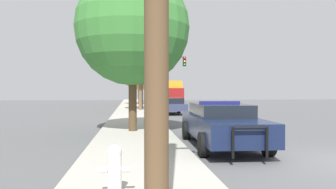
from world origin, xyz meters
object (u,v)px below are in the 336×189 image
(car_background_midblock, at_px, (171,105))
(tree_sidewalk_far, at_px, (139,70))
(fire_hydrant, at_px, (115,168))
(tree_sidewalk_mid, at_px, (140,56))
(box_truck, at_px, (174,91))
(traffic_cone, at_px, (162,172))
(traffic_light, at_px, (160,70))
(car_background_distant, at_px, (170,98))
(police_car, at_px, (221,123))
(tree_sidewalk_near, at_px, (133,29))

(car_background_midblock, bearing_deg, tree_sidewalk_far, 93.43)
(fire_hydrant, distance_m, tree_sidewalk_mid, 23.75)
(box_truck, xyz_separation_m, tree_sidewalk_far, (-5.76, -10.93, 2.60))
(traffic_cone, bearing_deg, tree_sidewalk_far, 89.14)
(box_truck, bearing_deg, traffic_light, 80.31)
(car_background_midblock, height_order, car_background_distant, car_background_midblock)
(tree_sidewalk_far, bearing_deg, police_car, -86.47)
(traffic_light, distance_m, tree_sidewalk_mid, 3.29)
(box_truck, distance_m, traffic_cone, 46.87)
(fire_hydrant, distance_m, traffic_light, 26.14)
(car_background_midblock, xyz_separation_m, box_truck, (3.70, 26.89, 1.08))
(traffic_light, height_order, tree_sidewalk_far, tree_sidewalk_far)
(box_truck, distance_m, tree_sidewalk_near, 38.76)
(box_truck, distance_m, tree_sidewalk_mid, 24.11)
(traffic_light, distance_m, car_background_distant, 20.04)
(police_car, bearing_deg, tree_sidewalk_mid, -82.01)
(traffic_cone, bearing_deg, police_car, 63.97)
(box_truck, bearing_deg, tree_sidewalk_near, 81.27)
(traffic_light, distance_m, traffic_cone, 26.02)
(box_truck, relative_size, tree_sidewalk_far, 1.12)
(tree_sidewalk_mid, relative_size, traffic_cone, 10.73)
(fire_hydrant, height_order, tree_sidewalk_far, tree_sidewalk_far)
(police_car, xyz_separation_m, tree_sidewalk_far, (-1.88, 30.55, 3.60))
(tree_sidewalk_near, bearing_deg, tree_sidewalk_mid, 87.11)
(tree_sidewalk_far, xyz_separation_m, traffic_cone, (-0.53, -35.50, -3.91))
(car_background_midblock, bearing_deg, box_truck, 78.25)
(fire_hydrant, height_order, traffic_cone, fire_hydrant)
(tree_sidewalk_near, bearing_deg, box_truck, 79.96)
(fire_hydrant, bearing_deg, tree_sidewalk_near, 87.69)
(tree_sidewalk_far, bearing_deg, fire_hydrant, -92.13)
(police_car, height_order, car_background_midblock, police_car)
(car_background_distant, bearing_deg, police_car, -95.24)
(car_background_distant, xyz_separation_m, traffic_cone, (-5.54, -45.24, -0.23))
(police_car, bearing_deg, car_background_distant, -93.00)
(fire_hydrant, relative_size, tree_sidewalk_mid, 0.12)
(tree_sidewalk_mid, bearing_deg, police_car, -83.44)
(tree_sidewalk_mid, bearing_deg, box_truck, 75.50)
(tree_sidewalk_near, bearing_deg, traffic_cone, -86.94)
(police_car, xyz_separation_m, traffic_light, (-0.15, 20.76, 3.01))
(tree_sidewalk_near, distance_m, traffic_cone, 9.27)
(fire_hydrant, height_order, tree_sidewalk_mid, tree_sidewalk_mid)
(box_truck, bearing_deg, tree_sidewalk_mid, 76.81)
(car_background_distant, distance_m, tree_sidewalk_mid, 22.95)
(police_car, distance_m, tree_sidewalk_near, 5.77)
(box_truck, height_order, traffic_cone, box_truck)
(car_background_distant, bearing_deg, tree_sidewalk_near, -100.03)
(traffic_cone, bearing_deg, box_truck, 82.28)
(police_car, height_order, tree_sidewalk_near, tree_sidewalk_near)
(tree_sidewalk_far, bearing_deg, traffic_cone, -90.86)
(tree_sidewalk_mid, bearing_deg, tree_sidewalk_near, -92.89)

